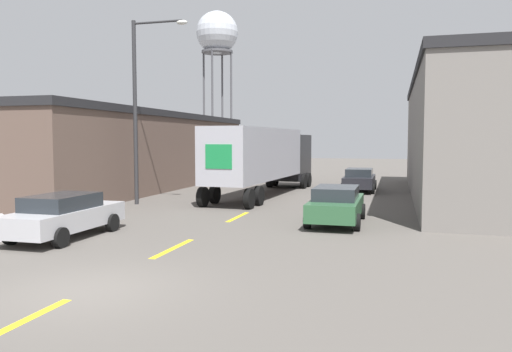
{
  "coord_description": "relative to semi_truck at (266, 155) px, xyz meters",
  "views": [
    {
      "loc": [
        6.33,
        -9.12,
        3.22
      ],
      "look_at": [
        0.35,
        12.27,
        1.63
      ],
      "focal_mm": 35.0,
      "sensor_mm": 36.0,
      "label": 1
    }
  ],
  "objects": [
    {
      "name": "warehouse_right",
      "position": [
        13.36,
        1.66,
        1.06
      ],
      "size": [
        10.36,
        23.8,
        6.76
      ],
      "color": "slate",
      "rests_on": "ground_plane"
    },
    {
      "name": "parked_car_right_mid",
      "position": [
        5.19,
        -9.13,
        -1.57
      ],
      "size": [
        2.01,
        4.58,
        1.45
      ],
      "color": "#2D5B38",
      "rests_on": "ground_plane"
    },
    {
      "name": "parked_car_right_far",
      "position": [
        5.19,
        3.57,
        -1.57
      ],
      "size": [
        2.01,
        4.58,
        1.45
      ],
      "color": "black",
      "rests_on": "ground_plane"
    },
    {
      "name": "street_lamp",
      "position": [
        -4.86,
        -5.94,
        2.93
      ],
      "size": [
        2.96,
        0.32,
        9.1
      ],
      "color": "#2D2D30",
      "rests_on": "ground_plane"
    },
    {
      "name": "warehouse_left",
      "position": [
        -10.7,
        1.86,
        0.21
      ],
      "size": [
        9.09,
        25.59,
        5.06
      ],
      "color": "brown",
      "rests_on": "ground_plane"
    },
    {
      "name": "semi_truck",
      "position": [
        0.0,
        0.0,
        0.0
      ],
      "size": [
        3.49,
        13.95,
        3.88
      ],
      "rotation": [
        0.0,
        0.0,
        -0.06
      ],
      "color": "black",
      "rests_on": "ground_plane"
    },
    {
      "name": "fire_hydrant",
      "position": [
        -4.71,
        -15.42,
        -1.88
      ],
      "size": [
        0.22,
        0.22,
        0.9
      ],
      "color": "silver",
      "rests_on": "ground_plane"
    },
    {
      "name": "parked_car_left_near",
      "position": [
        -3.16,
        -14.36,
        -1.57
      ],
      "size": [
        2.01,
        4.58,
        1.45
      ],
      "color": "#B2B2B7",
      "rests_on": "ground_plane"
    },
    {
      "name": "road_centerline",
      "position": [
        1.01,
        -14.92,
        -2.32
      ],
      "size": [
        0.2,
        15.44,
        0.01
      ],
      "color": "yellow",
      "rests_on": "ground_plane"
    },
    {
      "name": "water_tower",
      "position": [
        -17.31,
        39.29,
        15.81
      ],
      "size": [
        5.92,
        5.92,
        21.41
      ],
      "color": "#47474C",
      "rests_on": "ground_plane"
    },
    {
      "name": "ground_plane",
      "position": [
        1.01,
        -19.25,
        -2.33
      ],
      "size": [
        160.0,
        160.0,
        0.0
      ],
      "primitive_type": "plane",
      "color": "#56514C"
    }
  ]
}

